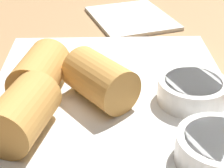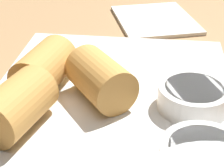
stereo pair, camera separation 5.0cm
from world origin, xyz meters
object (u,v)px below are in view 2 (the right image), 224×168
dipping_bowl_far (204,158)px  serving_plate (112,105)px  dipping_bowl_near (193,97)px  napkin (155,20)px

dipping_bowl_far → serving_plate: bearing=-138.3°
dipping_bowl_near → napkin: bearing=-171.1°
dipping_bowl_near → dipping_bowl_far: same height
dipping_bowl_far → napkin: size_ratio=0.41×
serving_plate → dipping_bowl_far: size_ratio=4.63×
serving_plate → dipping_bowl_near: size_ratio=4.63×
dipping_bowl_far → napkin: bearing=-172.9°
dipping_bowl_near → dipping_bowl_far: bearing=1.5°
dipping_bowl_near → napkin: dipping_bowl_near is taller
dipping_bowl_near → napkin: 28.13cm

